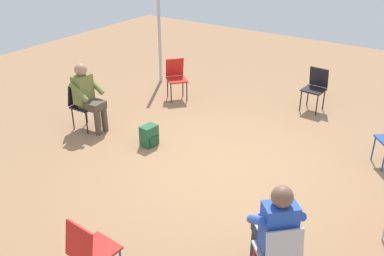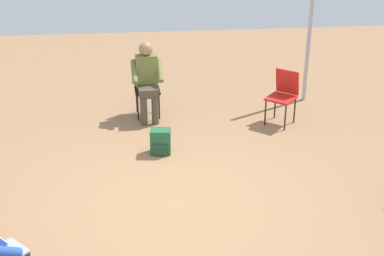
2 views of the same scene
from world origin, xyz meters
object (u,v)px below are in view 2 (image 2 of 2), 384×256
object	(u,v)px
chair_east	(147,85)
person_in_olive	(147,77)
backpack_near_laptop_user	(161,143)
chair_southeast	(283,93)

from	to	relation	value
chair_east	person_in_olive	bearing A→B (deg)	90.00
chair_east	backpack_near_laptop_user	world-z (taller)	chair_east
chair_east	person_in_olive	xyz separation A→B (m)	(-0.17, -0.01, 0.20)
chair_southeast	chair_east	bearing A→B (deg)	25.11
chair_east	chair_southeast	bearing A→B (deg)	161.97
person_in_olive	backpack_near_laptop_user	world-z (taller)	person_in_olive
person_in_olive	backpack_near_laptop_user	bearing A→B (deg)	93.29
chair_southeast	backpack_near_laptop_user	size ratio (longest dim) A/B	2.36
chair_southeast	person_in_olive	world-z (taller)	person_in_olive
person_in_olive	backpack_near_laptop_user	size ratio (longest dim) A/B	3.44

